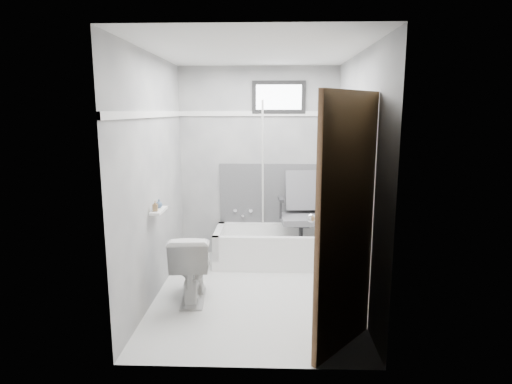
{
  "coord_description": "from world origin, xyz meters",
  "views": [
    {
      "loc": [
        0.15,
        -4.13,
        1.85
      ],
      "look_at": [
        0.0,
        0.35,
        1.0
      ],
      "focal_mm": 30.0,
      "sensor_mm": 36.0,
      "label": 1
    }
  ],
  "objects_px": {
    "office_chair": "(301,213)",
    "soap_bottle_a": "(155,206)",
    "door": "(390,237)",
    "soap_bottle_b": "(159,203)",
    "toilet": "(192,266)",
    "bathtub": "(276,246)"
  },
  "relations": [
    {
      "from": "office_chair",
      "to": "soap_bottle_a",
      "type": "bearing_deg",
      "value": -145.58
    },
    {
      "from": "bathtub",
      "to": "soap_bottle_b",
      "type": "xyz_separation_m",
      "value": [
        -1.17,
        -1.0,
        0.75
      ]
    },
    {
      "from": "bathtub",
      "to": "soap_bottle_b",
      "type": "height_order",
      "value": "soap_bottle_b"
    },
    {
      "from": "door",
      "to": "soap_bottle_a",
      "type": "bearing_deg",
      "value": 150.81
    },
    {
      "from": "office_chair",
      "to": "door",
      "type": "distance_m",
      "value": 2.33
    },
    {
      "from": "bathtub",
      "to": "door",
      "type": "xyz_separation_m",
      "value": [
        0.75,
        -2.21,
        0.79
      ]
    },
    {
      "from": "bathtub",
      "to": "soap_bottle_a",
      "type": "relative_size",
      "value": 14.83
    },
    {
      "from": "bathtub",
      "to": "office_chair",
      "type": "distance_m",
      "value": 0.51
    },
    {
      "from": "office_chair",
      "to": "door",
      "type": "relative_size",
      "value": 0.5
    },
    {
      "from": "bathtub",
      "to": "soap_bottle_a",
      "type": "xyz_separation_m",
      "value": [
        -1.17,
        -1.14,
        0.76
      ]
    },
    {
      "from": "soap_bottle_a",
      "to": "toilet",
      "type": "bearing_deg",
      "value": 10.44
    },
    {
      "from": "door",
      "to": "office_chair",
      "type": "bearing_deg",
      "value": 101.16
    },
    {
      "from": "office_chair",
      "to": "toilet",
      "type": "distance_m",
      "value": 1.64
    },
    {
      "from": "office_chair",
      "to": "door",
      "type": "bearing_deg",
      "value": -83.26
    },
    {
      "from": "office_chair",
      "to": "soap_bottle_a",
      "type": "xyz_separation_m",
      "value": [
        -1.47,
        -1.19,
        0.35
      ]
    },
    {
      "from": "soap_bottle_a",
      "to": "soap_bottle_b",
      "type": "relative_size",
      "value": 1.2
    },
    {
      "from": "bathtub",
      "to": "door",
      "type": "height_order",
      "value": "door"
    },
    {
      "from": "toilet",
      "to": "door",
      "type": "bearing_deg",
      "value": 139.88
    },
    {
      "from": "door",
      "to": "toilet",
      "type": "bearing_deg",
      "value": 144.73
    },
    {
      "from": "soap_bottle_a",
      "to": "soap_bottle_b",
      "type": "bearing_deg",
      "value": 90.0
    },
    {
      "from": "toilet",
      "to": "soap_bottle_a",
      "type": "height_order",
      "value": "soap_bottle_a"
    },
    {
      "from": "office_chair",
      "to": "soap_bottle_b",
      "type": "relative_size",
      "value": 11.84
    }
  ]
}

